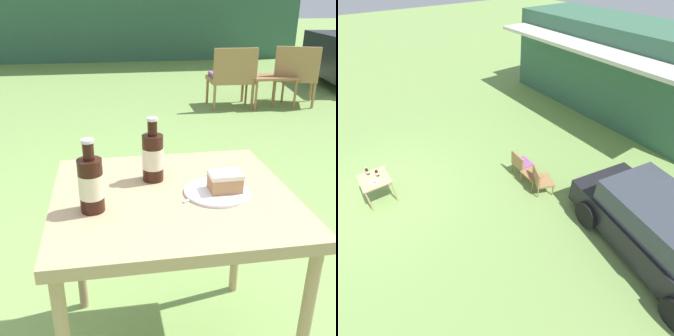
{
  "view_description": "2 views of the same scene",
  "coord_description": "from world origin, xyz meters",
  "views": [
    {
      "loc": [
        -0.21,
        -1.17,
        1.33
      ],
      "look_at": [
        0.0,
        0.1,
        0.78
      ],
      "focal_mm": 42.0,
      "sensor_mm": 36.0,
      "label": 1
    },
    {
      "loc": [
        6.2,
        -0.11,
        5.37
      ],
      "look_at": [
        1.83,
        2.98,
        0.9
      ],
      "focal_mm": 28.0,
      "sensor_mm": 36.0,
      "label": 2
    }
  ],
  "objects": [
    {
      "name": "wicker_chair_cushioned",
      "position": [
        1.45,
        3.83,
        0.43
      ],
      "size": [
        0.58,
        0.51,
        0.79
      ],
      "rotation": [
        0.0,
        0.0,
        3.1
      ],
      "color": "#9E7547",
      "rests_on": "ground_plane"
    },
    {
      "name": "wicker_chair_plain",
      "position": [
        2.33,
        3.81,
        0.44
      ],
      "size": [
        0.71,
        0.67,
        0.79
      ],
      "rotation": [
        0.0,
        0.0,
        2.74
      ],
      "color": "#9E7547",
      "rests_on": "ground_plane"
    },
    {
      "name": "garden_side_table",
      "position": [
        1.99,
        3.78,
        0.36
      ],
      "size": [
        0.59,
        0.42,
        0.41
      ],
      "color": "#996B42",
      "rests_on": "ground_plane"
    },
    {
      "name": "patio_table",
      "position": [
        0.0,
        0.0,
        0.65
      ],
      "size": [
        0.81,
        0.72,
        0.73
      ],
      "color": "tan",
      "rests_on": "ground_plane"
    },
    {
      "name": "cake_on_plate",
      "position": [
        0.16,
        -0.03,
        0.75
      ],
      "size": [
        0.22,
        0.22,
        0.07
      ],
      "color": "white",
      "rests_on": "patio_table"
    },
    {
      "name": "cola_bottle_near",
      "position": [
        -0.05,
        0.12,
        0.82
      ],
      "size": [
        0.08,
        0.08,
        0.23
      ],
      "color": "black",
      "rests_on": "patio_table"
    },
    {
      "name": "cola_bottle_far",
      "position": [
        -0.26,
        -0.08,
        0.82
      ],
      "size": [
        0.08,
        0.08,
        0.23
      ],
      "color": "black",
      "rests_on": "patio_table"
    },
    {
      "name": "fork",
      "position": [
        0.1,
        -0.04,
        0.73
      ],
      "size": [
        0.16,
        0.08,
        0.01
      ],
      "color": "silver",
      "rests_on": "patio_table"
    }
  ]
}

